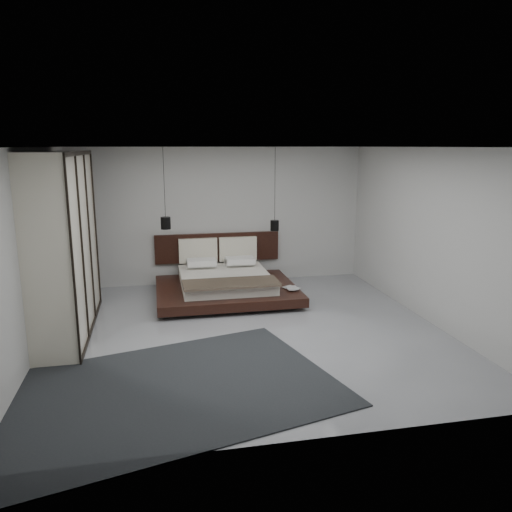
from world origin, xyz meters
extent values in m
plane|color=gray|center=(0.00, 0.00, 0.00)|extent=(6.00, 6.00, 0.00)
plane|color=white|center=(0.00, 0.00, 2.80)|extent=(6.00, 6.00, 0.00)
plane|color=#B5B5B3|center=(0.00, 3.00, 1.40)|extent=(6.00, 0.00, 6.00)
plane|color=#B5B5B3|center=(0.00, -3.00, 1.40)|extent=(6.00, 0.00, 6.00)
plane|color=#B5B5B3|center=(-3.00, 0.00, 1.40)|extent=(0.00, 6.00, 6.00)
plane|color=#B5B5B3|center=(3.00, 0.00, 1.40)|extent=(0.00, 6.00, 6.00)
cube|color=black|center=(-2.95, 2.45, 1.30)|extent=(0.05, 0.90, 2.60)
cube|color=black|center=(-0.07, 1.75, 0.04)|extent=(2.03, 1.66, 0.07)
cube|color=black|center=(-0.07, 1.75, 0.16)|extent=(2.59, 2.12, 0.17)
cube|color=silver|center=(-0.07, 1.87, 0.34)|extent=(1.66, 1.85, 0.20)
cube|color=black|center=(-0.07, 1.15, 0.47)|extent=(1.68, 0.65, 0.05)
cube|color=white|center=(-0.46, 2.58, 0.50)|extent=(0.57, 0.37, 0.11)
cube|color=white|center=(0.32, 2.58, 0.50)|extent=(0.57, 0.37, 0.11)
cube|color=white|center=(-0.46, 2.45, 0.56)|extent=(0.57, 0.37, 0.11)
cube|color=white|center=(0.32, 2.45, 0.56)|extent=(0.57, 0.37, 0.11)
cube|color=black|center=(-0.07, 2.96, 0.74)|extent=(2.59, 0.08, 0.60)
cube|color=silver|center=(-0.49, 2.87, 0.71)|extent=(0.78, 0.10, 0.50)
cube|color=silver|center=(0.34, 2.87, 0.71)|extent=(0.78, 0.10, 0.50)
imported|color=#99724C|center=(0.99, 1.29, 0.25)|extent=(0.32, 0.35, 0.03)
imported|color=#99724C|center=(0.97, 1.26, 0.28)|extent=(0.20, 0.28, 0.02)
cylinder|color=black|center=(-1.13, 2.30, 2.15)|extent=(0.01, 0.01, 1.30)
cylinder|color=black|center=(-1.13, 2.30, 1.39)|extent=(0.19, 0.19, 0.23)
cylinder|color=#FFE0B2|center=(-1.13, 2.30, 1.29)|extent=(0.14, 0.14, 0.01)
cylinder|color=black|center=(0.99, 2.30, 2.09)|extent=(0.01, 0.01, 1.42)
cylinder|color=black|center=(0.99, 2.30, 1.27)|extent=(0.17, 0.17, 0.21)
cylinder|color=#FFE0B2|center=(0.99, 2.30, 1.19)|extent=(0.13, 0.13, 0.01)
cube|color=silver|center=(-2.70, 0.61, 1.37)|extent=(0.63, 2.74, 2.74)
cube|color=black|center=(-2.37, 0.61, 2.71)|extent=(0.03, 2.74, 0.06)
cube|color=black|center=(-2.37, 0.61, 0.03)|extent=(0.03, 2.74, 0.06)
cube|color=black|center=(-2.37, -0.76, 1.37)|extent=(0.03, 0.05, 2.74)
cube|color=black|center=(-2.37, 0.15, 1.37)|extent=(0.03, 0.05, 2.74)
cube|color=black|center=(-2.37, 1.07, 1.37)|extent=(0.03, 0.05, 2.74)
cube|color=black|center=(-2.37, 1.98, 1.37)|extent=(0.03, 0.05, 2.74)
cube|color=black|center=(-1.20, -1.70, 0.01)|extent=(4.27, 3.50, 0.02)
camera|label=1|loc=(-1.35, -7.19, 2.82)|focal=35.00mm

